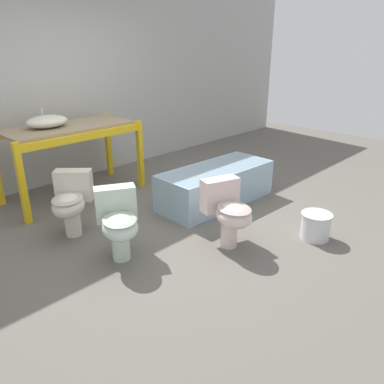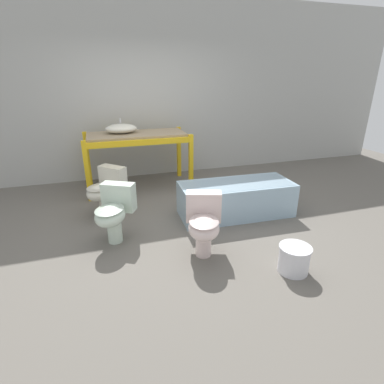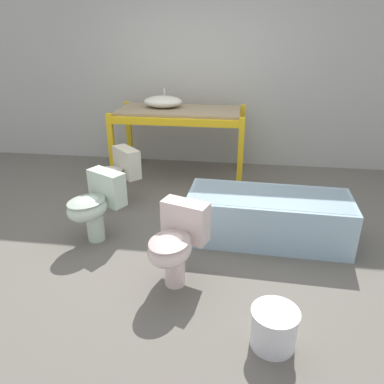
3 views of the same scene
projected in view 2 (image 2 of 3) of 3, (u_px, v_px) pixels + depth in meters
ground_plane at (172, 218)px, 4.20m from camera, size 12.00×12.00×0.00m
warehouse_wall_rear at (143, 91)px, 5.47m from camera, size 10.80×0.08×3.20m
shelving_rack at (137, 142)px, 5.08m from camera, size 1.75×0.86×0.96m
sink_basin at (121, 129)px, 4.99m from camera, size 0.52×0.38×0.23m
bathtub_main at (236, 197)px, 4.22m from camera, size 1.60×0.71×0.47m
toilet_near at (204, 222)px, 3.22m from camera, size 0.52×0.64×0.67m
toilet_far at (114, 211)px, 3.49m from camera, size 0.58×0.66×0.67m
toilet_extra at (106, 189)px, 4.16m from camera, size 0.65×0.65×0.67m
bucket_white at (294, 258)px, 3.01m from camera, size 0.32×0.32×0.29m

